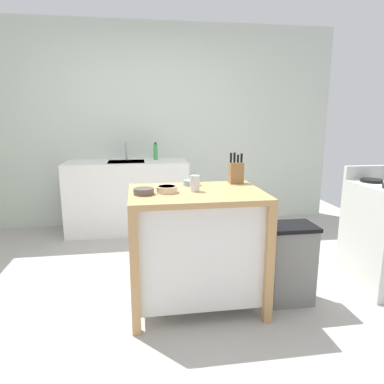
{
  "coord_description": "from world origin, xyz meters",
  "views": [
    {
      "loc": [
        -0.19,
        -2.6,
        1.44
      ],
      "look_at": [
        0.23,
        0.07,
        0.85
      ],
      "focal_mm": 32.71,
      "sensor_mm": 36.0,
      "label": 1
    }
  ],
  "objects_px": {
    "kitchen_island": "(196,242)",
    "knife_block": "(236,172)",
    "bowl_ceramic_wide": "(167,189)",
    "sink_faucet": "(126,151)",
    "bowl_ceramic_small": "(144,191)",
    "bottle_hand_soap": "(156,152)",
    "drinking_cup": "(195,183)",
    "bowl_stoneware_deep": "(192,183)",
    "trash_bin": "(290,263)"
  },
  "relations": [
    {
      "from": "drinking_cup",
      "to": "sink_faucet",
      "type": "bearing_deg",
      "value": 104.87
    },
    {
      "from": "bowl_ceramic_wide",
      "to": "bottle_hand_soap",
      "type": "bearing_deg",
      "value": 89.21
    },
    {
      "from": "kitchen_island",
      "to": "knife_block",
      "type": "height_order",
      "value": "knife_block"
    },
    {
      "from": "kitchen_island",
      "to": "bowl_ceramic_wide",
      "type": "xyz_separation_m",
      "value": [
        -0.22,
        -0.02,
        0.42
      ]
    },
    {
      "from": "bowl_ceramic_small",
      "to": "sink_faucet",
      "type": "distance_m",
      "value": 2.11
    },
    {
      "from": "bowl_ceramic_wide",
      "to": "trash_bin",
      "type": "bearing_deg",
      "value": -3.17
    },
    {
      "from": "trash_bin",
      "to": "bottle_hand_soap",
      "type": "distance_m",
      "value": 2.37
    },
    {
      "from": "knife_block",
      "to": "drinking_cup",
      "type": "height_order",
      "value": "knife_block"
    },
    {
      "from": "bowl_ceramic_wide",
      "to": "trash_bin",
      "type": "relative_size",
      "value": 0.24
    },
    {
      "from": "bowl_ceramic_small",
      "to": "knife_block",
      "type": "bearing_deg",
      "value": 22.19
    },
    {
      "from": "kitchen_island",
      "to": "knife_block",
      "type": "distance_m",
      "value": 0.66
    },
    {
      "from": "knife_block",
      "to": "sink_faucet",
      "type": "bearing_deg",
      "value": 117.21
    },
    {
      "from": "trash_bin",
      "to": "drinking_cup",
      "type": "bearing_deg",
      "value": 174.96
    },
    {
      "from": "bowl_stoneware_deep",
      "to": "drinking_cup",
      "type": "distance_m",
      "value": 0.23
    },
    {
      "from": "knife_block",
      "to": "bottle_hand_soap",
      "type": "relative_size",
      "value": 1.14
    },
    {
      "from": "kitchen_island",
      "to": "bottle_hand_soap",
      "type": "distance_m",
      "value": 2.08
    },
    {
      "from": "drinking_cup",
      "to": "sink_faucet",
      "type": "distance_m",
      "value": 2.13
    },
    {
      "from": "bowl_stoneware_deep",
      "to": "bowl_ceramic_small",
      "type": "bearing_deg",
      "value": -144.21
    },
    {
      "from": "knife_block",
      "to": "bowl_ceramic_small",
      "type": "distance_m",
      "value": 0.81
    },
    {
      "from": "knife_block",
      "to": "bowl_stoneware_deep",
      "type": "relative_size",
      "value": 1.92
    },
    {
      "from": "bowl_stoneware_deep",
      "to": "trash_bin",
      "type": "height_order",
      "value": "bowl_stoneware_deep"
    },
    {
      "from": "bowl_ceramic_small",
      "to": "bowl_ceramic_wide",
      "type": "relative_size",
      "value": 0.94
    },
    {
      "from": "bowl_ceramic_small",
      "to": "bottle_hand_soap",
      "type": "relative_size",
      "value": 0.65
    },
    {
      "from": "bowl_stoneware_deep",
      "to": "drinking_cup",
      "type": "height_order",
      "value": "drinking_cup"
    },
    {
      "from": "bowl_ceramic_small",
      "to": "drinking_cup",
      "type": "distance_m",
      "value": 0.38
    },
    {
      "from": "bowl_stoneware_deep",
      "to": "sink_faucet",
      "type": "distance_m",
      "value": 1.91
    },
    {
      "from": "bowl_ceramic_wide",
      "to": "drinking_cup",
      "type": "xyz_separation_m",
      "value": [
        0.21,
        0.01,
        0.03
      ]
    },
    {
      "from": "bowl_ceramic_small",
      "to": "bowl_stoneware_deep",
      "type": "relative_size",
      "value": 1.1
    },
    {
      "from": "kitchen_island",
      "to": "trash_bin",
      "type": "bearing_deg",
      "value": -5.37
    },
    {
      "from": "kitchen_island",
      "to": "sink_faucet",
      "type": "height_order",
      "value": "sink_faucet"
    },
    {
      "from": "knife_block",
      "to": "bottle_hand_soap",
      "type": "height_order",
      "value": "knife_block"
    },
    {
      "from": "kitchen_island",
      "to": "knife_block",
      "type": "xyz_separation_m",
      "value": [
        0.37,
        0.25,
        0.49
      ]
    },
    {
      "from": "knife_block",
      "to": "drinking_cup",
      "type": "relative_size",
      "value": 2.14
    },
    {
      "from": "drinking_cup",
      "to": "trash_bin",
      "type": "bearing_deg",
      "value": -5.04
    },
    {
      "from": "trash_bin",
      "to": "sink_faucet",
      "type": "distance_m",
      "value": 2.57
    },
    {
      "from": "bowl_ceramic_small",
      "to": "bowl_stoneware_deep",
      "type": "bearing_deg",
      "value": 35.79
    },
    {
      "from": "kitchen_island",
      "to": "bowl_stoneware_deep",
      "type": "xyz_separation_m",
      "value": [
        -0.0,
        0.22,
        0.42
      ]
    },
    {
      "from": "drinking_cup",
      "to": "sink_faucet",
      "type": "height_order",
      "value": "sink_faucet"
    },
    {
      "from": "bowl_ceramic_small",
      "to": "sink_faucet",
      "type": "bearing_deg",
      "value": 94.75
    },
    {
      "from": "bowl_stoneware_deep",
      "to": "sink_faucet",
      "type": "height_order",
      "value": "sink_faucet"
    },
    {
      "from": "drinking_cup",
      "to": "trash_bin",
      "type": "xyz_separation_m",
      "value": [
        0.74,
        -0.07,
        -0.64
      ]
    },
    {
      "from": "knife_block",
      "to": "bottle_hand_soap",
      "type": "bearing_deg",
      "value": 107.58
    },
    {
      "from": "trash_bin",
      "to": "bowl_stoneware_deep",
      "type": "bearing_deg",
      "value": 158.32
    },
    {
      "from": "bowl_ceramic_wide",
      "to": "sink_faucet",
      "type": "relative_size",
      "value": 0.69
    },
    {
      "from": "trash_bin",
      "to": "bottle_hand_soap",
      "type": "xyz_separation_m",
      "value": [
        -0.92,
        2.08,
        0.67
      ]
    },
    {
      "from": "kitchen_island",
      "to": "sink_faucet",
      "type": "xyz_separation_m",
      "value": [
        -0.56,
        2.05,
        0.49
      ]
    },
    {
      "from": "drinking_cup",
      "to": "trash_bin",
      "type": "height_order",
      "value": "drinking_cup"
    },
    {
      "from": "kitchen_island",
      "to": "bottle_hand_soap",
      "type": "bearing_deg",
      "value": 95.34
    },
    {
      "from": "kitchen_island",
      "to": "sink_faucet",
      "type": "relative_size",
      "value": 4.44
    },
    {
      "from": "bowl_stoneware_deep",
      "to": "bottle_hand_soap",
      "type": "distance_m",
      "value": 1.8
    }
  ]
}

